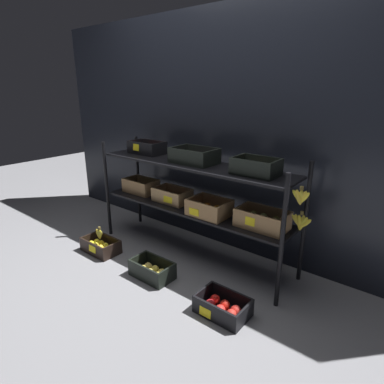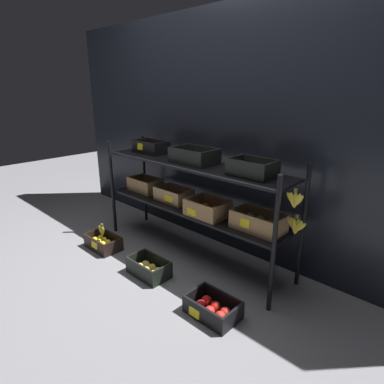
{
  "view_description": "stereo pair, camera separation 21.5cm",
  "coord_description": "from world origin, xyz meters",
  "px_view_note": "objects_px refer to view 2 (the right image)",
  "views": [
    {
      "loc": [
        1.64,
        -2.04,
        1.46
      ],
      "look_at": [
        0.0,
        0.0,
        0.59
      ],
      "focal_mm": 29.91,
      "sensor_mm": 36.0,
      "label": 1
    },
    {
      "loc": [
        1.8,
        -1.9,
        1.46
      ],
      "look_at": [
        0.0,
        0.0,
        0.59
      ],
      "focal_mm": 29.91,
      "sensor_mm": 36.0,
      "label": 2
    }
  ],
  "objects_px": {
    "display_rack": "(194,187)",
    "crate_ground_apple_gold": "(149,269)",
    "crate_ground_lemon": "(103,243)",
    "crate_ground_apple_red": "(213,309)",
    "banana_bunch_loose": "(102,231)"
  },
  "relations": [
    {
      "from": "display_rack",
      "to": "crate_ground_apple_gold",
      "type": "height_order",
      "value": "display_rack"
    },
    {
      "from": "display_rack",
      "to": "crate_ground_lemon",
      "type": "height_order",
      "value": "display_rack"
    },
    {
      "from": "crate_ground_lemon",
      "to": "crate_ground_apple_red",
      "type": "bearing_deg",
      "value": -0.45
    },
    {
      "from": "crate_ground_lemon",
      "to": "display_rack",
      "type": "bearing_deg",
      "value": 35.7
    },
    {
      "from": "crate_ground_apple_red",
      "to": "banana_bunch_loose",
      "type": "height_order",
      "value": "banana_bunch_loose"
    },
    {
      "from": "display_rack",
      "to": "crate_ground_apple_gold",
      "type": "bearing_deg",
      "value": -93.63
    },
    {
      "from": "crate_ground_apple_red",
      "to": "banana_bunch_loose",
      "type": "relative_size",
      "value": 2.76
    },
    {
      "from": "crate_ground_apple_gold",
      "to": "display_rack",
      "type": "bearing_deg",
      "value": 86.37
    },
    {
      "from": "crate_ground_apple_gold",
      "to": "crate_ground_apple_red",
      "type": "xyz_separation_m",
      "value": [
        0.69,
        -0.02,
        -0.0
      ]
    },
    {
      "from": "crate_ground_apple_gold",
      "to": "crate_ground_apple_red",
      "type": "relative_size",
      "value": 1.0
    },
    {
      "from": "crate_ground_apple_red",
      "to": "crate_ground_lemon",
      "type": "bearing_deg",
      "value": 179.55
    },
    {
      "from": "crate_ground_apple_red",
      "to": "banana_bunch_loose",
      "type": "bearing_deg",
      "value": 179.89
    },
    {
      "from": "crate_ground_apple_gold",
      "to": "banana_bunch_loose",
      "type": "bearing_deg",
      "value": -178.84
    },
    {
      "from": "crate_ground_lemon",
      "to": "crate_ground_apple_gold",
      "type": "xyz_separation_m",
      "value": [
        0.67,
        0.01,
        0.0
      ]
    },
    {
      "from": "crate_ground_lemon",
      "to": "crate_ground_apple_gold",
      "type": "bearing_deg",
      "value": 0.46
    }
  ]
}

